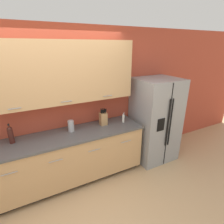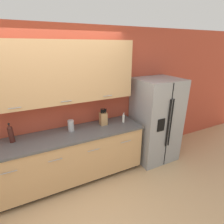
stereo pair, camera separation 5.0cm
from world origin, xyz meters
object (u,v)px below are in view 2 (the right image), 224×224
refrigerator (155,120)px  wine_bottle (11,134)px  steel_canister (71,126)px  soap_dispenser (123,118)px  knife_block (103,118)px

refrigerator → wine_bottle: size_ratio=5.53×
refrigerator → steel_canister: 1.70m
soap_dispenser → wine_bottle: bearing=176.9°
knife_block → wine_bottle: 1.47m
steel_canister → refrigerator: bearing=-5.3°
knife_block → soap_dispenser: (0.38, -0.07, -0.04)m
wine_bottle → soap_dispenser: (1.86, -0.10, -0.06)m
soap_dispenser → steel_canister: bearing=174.9°
refrigerator → wine_bottle: (-2.57, 0.17, 0.21)m
wine_bottle → knife_block: bearing=-1.2°
refrigerator → knife_block: size_ratio=5.40×
refrigerator → knife_block: (-1.10, 0.14, 0.19)m
refrigerator → steel_canister: (-1.69, 0.16, 0.16)m
refrigerator → soap_dispenser: refrigerator is taller
refrigerator → steel_canister: size_ratio=8.36×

